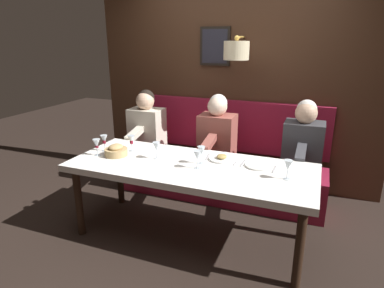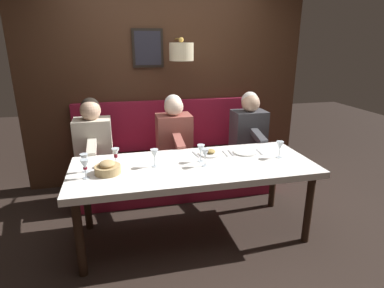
# 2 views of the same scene
# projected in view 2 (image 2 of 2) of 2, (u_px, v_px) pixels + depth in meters

# --- Properties ---
(ground_plane) EXTENTS (12.00, 12.00, 0.00)m
(ground_plane) POSITION_uv_depth(u_px,v_px,m) (194.00, 234.00, 3.13)
(ground_plane) COLOR black
(dining_table) EXTENTS (0.90, 2.21, 0.74)m
(dining_table) POSITION_uv_depth(u_px,v_px,m) (194.00, 171.00, 2.93)
(dining_table) COLOR white
(dining_table) RESTS_ON ground_plane
(banquette_bench) EXTENTS (0.52, 2.41, 0.45)m
(banquette_bench) POSITION_uv_depth(u_px,v_px,m) (177.00, 177.00, 3.89)
(banquette_bench) COLOR maroon
(banquette_bench) RESTS_ON ground_plane
(back_wall_panel) EXTENTS (0.59, 3.61, 2.90)m
(back_wall_panel) POSITION_uv_depth(u_px,v_px,m) (167.00, 78.00, 4.07)
(back_wall_panel) COLOR #422819
(back_wall_panel) RESTS_ON ground_plane
(diner_nearest) EXTENTS (0.60, 0.40, 0.79)m
(diner_nearest) POSITION_uv_depth(u_px,v_px,m) (249.00, 127.00, 3.90)
(diner_nearest) COLOR #3D3D42
(diner_nearest) RESTS_ON banquette_bench
(diner_near) EXTENTS (0.60, 0.40, 0.79)m
(diner_near) POSITION_uv_depth(u_px,v_px,m) (174.00, 131.00, 3.69)
(diner_near) COLOR #934C42
(diner_near) RESTS_ON banquette_bench
(diner_middle) EXTENTS (0.60, 0.40, 0.79)m
(diner_middle) POSITION_uv_depth(u_px,v_px,m) (93.00, 136.00, 3.50)
(diner_middle) COLOR beige
(diner_middle) RESTS_ON banquette_bench
(place_setting_0) EXTENTS (0.24, 0.32, 0.05)m
(place_setting_0) POSITION_uv_depth(u_px,v_px,m) (211.00, 153.00, 3.16)
(place_setting_0) COLOR white
(place_setting_0) RESTS_ON dining_table
(place_setting_1) EXTENTS (0.24, 0.31, 0.01)m
(place_setting_1) POSITION_uv_depth(u_px,v_px,m) (245.00, 152.00, 3.20)
(place_setting_1) COLOR white
(place_setting_1) RESTS_ON dining_table
(wine_glass_0) EXTENTS (0.07, 0.07, 0.16)m
(wine_glass_0) POSITION_uv_depth(u_px,v_px,m) (84.00, 159.00, 2.70)
(wine_glass_0) COLOR silver
(wine_glass_0) RESTS_ON dining_table
(wine_glass_1) EXTENTS (0.07, 0.07, 0.16)m
(wine_glass_1) POSITION_uv_depth(u_px,v_px,m) (154.00, 154.00, 2.82)
(wine_glass_1) COLOR silver
(wine_glass_1) RESTS_ON dining_table
(wine_glass_2) EXTENTS (0.07, 0.07, 0.16)m
(wine_glass_2) POSITION_uv_depth(u_px,v_px,m) (201.00, 150.00, 2.94)
(wine_glass_2) COLOR silver
(wine_glass_2) RESTS_ON dining_table
(wine_glass_3) EXTENTS (0.07, 0.07, 0.16)m
(wine_glass_3) POSITION_uv_depth(u_px,v_px,m) (205.00, 154.00, 2.83)
(wine_glass_3) COLOR silver
(wine_glass_3) RESTS_ON dining_table
(wine_glass_4) EXTENTS (0.07, 0.07, 0.16)m
(wine_glass_4) POSITION_uv_depth(u_px,v_px,m) (280.00, 146.00, 3.04)
(wine_glass_4) COLOR silver
(wine_glass_4) RESTS_ON dining_table
(wine_glass_5) EXTENTS (0.07, 0.07, 0.16)m
(wine_glass_5) POSITION_uv_depth(u_px,v_px,m) (85.00, 165.00, 2.57)
(wine_glass_5) COLOR silver
(wine_glass_5) RESTS_ON dining_table
(wine_glass_6) EXTENTS (0.07, 0.07, 0.16)m
(wine_glass_6) POSITION_uv_depth(u_px,v_px,m) (116.00, 153.00, 2.84)
(wine_glass_6) COLOR silver
(wine_glass_6) RESTS_ON dining_table
(bread_bowl) EXTENTS (0.22, 0.22, 0.12)m
(bread_bowl) POSITION_uv_depth(u_px,v_px,m) (108.00, 168.00, 2.69)
(bread_bowl) COLOR tan
(bread_bowl) RESTS_ON dining_table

